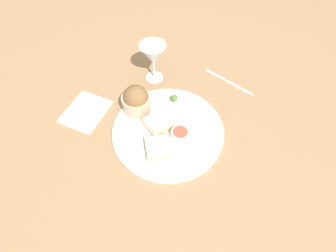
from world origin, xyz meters
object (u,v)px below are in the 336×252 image
object	(u,v)px
sauce_ramekin	(180,134)
cheese_toast_near	(159,122)
napkin	(86,111)
salad_bowl	(136,100)
wine_glass	(153,56)
fork	(228,81)
cheese_toast_far	(156,147)

from	to	relation	value
sauce_ramekin	cheese_toast_near	distance (m)	0.08
cheese_toast_near	napkin	size ratio (longest dim) A/B	0.73
cheese_toast_near	napkin	world-z (taller)	cheese_toast_near
salad_bowl	sauce_ramekin	distance (m)	0.18
salad_bowl	cheese_toast_near	xyz separation A→B (m)	(0.03, 0.09, -0.03)
salad_bowl	wine_glass	world-z (taller)	wine_glass
fork	cheese_toast_near	bearing A→B (deg)	-28.02
napkin	sauce_ramekin	bearing A→B (deg)	93.68
wine_glass	fork	distance (m)	0.29
cheese_toast_far	napkin	size ratio (longest dim) A/B	0.67
napkin	fork	distance (m)	0.51
fork	salad_bowl	bearing A→B (deg)	-44.48
wine_glass	fork	size ratio (longest dim) A/B	0.75
salad_bowl	cheese_toast_near	distance (m)	0.10
salad_bowl	wine_glass	distance (m)	0.17
cheese_toast_far	fork	bearing A→B (deg)	161.63
cheese_toast_near	fork	distance (m)	0.32
salad_bowl	fork	distance (m)	0.35
cheese_toast_near	salad_bowl	bearing A→B (deg)	-109.70
sauce_ramekin	fork	world-z (taller)	sauce_ramekin
cheese_toast_near	cheese_toast_far	xyz separation A→B (m)	(0.08, 0.03, 0.00)
sauce_ramekin	wine_glass	size ratio (longest dim) A/B	0.39
napkin	fork	world-z (taller)	same
sauce_ramekin	fork	bearing A→B (deg)	166.27
cheese_toast_far	wine_glass	bearing A→B (deg)	-154.27
salad_bowl	cheese_toast_near	world-z (taller)	salad_bowl
salad_bowl	fork	size ratio (longest dim) A/B	0.49
napkin	fork	size ratio (longest dim) A/B	0.78
salad_bowl	sauce_ramekin	xyz separation A→B (m)	(0.05, 0.17, -0.03)
cheese_toast_near	cheese_toast_far	bearing A→B (deg)	18.57
cheese_toast_near	cheese_toast_far	world-z (taller)	same
cheese_toast_near	fork	size ratio (longest dim) A/B	0.57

